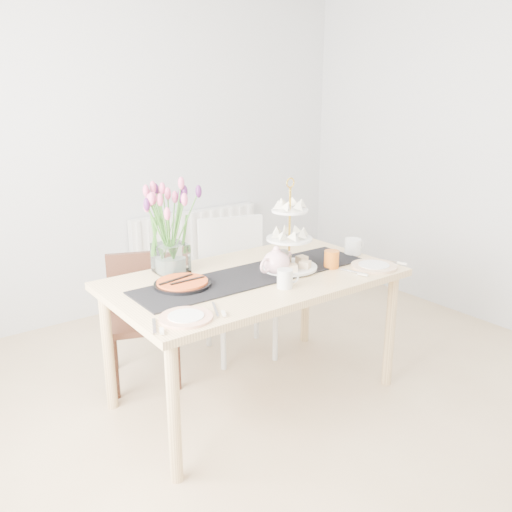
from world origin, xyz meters
TOP-DOWN VIEW (x-y plane):
  - room_shell at (0.00, 0.00)m, footprint 4.50×4.50m
  - radiator at (0.50, 2.19)m, footprint 1.20×0.08m
  - dining_table at (-0.10, 0.52)m, footprint 1.60×0.90m
  - chair_brown at (-0.51, 1.14)m, footprint 0.50×0.50m
  - chair_white at (0.17, 1.09)m, footprint 0.56×0.56m
  - table_runner at (-0.10, 0.52)m, footprint 1.40×0.35m
  - tulip_vase at (-0.44, 0.85)m, footprint 0.61×0.61m
  - cake_stand at (0.12, 0.48)m, footprint 0.32×0.32m
  - teapot at (0.00, 0.45)m, footprint 0.27×0.23m
  - cream_jug at (0.64, 0.48)m, footprint 0.11×0.11m
  - tart_tin at (-0.51, 0.59)m, footprint 0.30×0.30m
  - mug_grey at (0.08, 0.50)m, footprint 0.13×0.13m
  - mug_white at (-0.09, 0.27)m, footprint 0.11×0.11m
  - mug_orange at (0.34, 0.37)m, footprint 0.12×0.12m
  - plate_left at (-0.70, 0.22)m, footprint 0.32×0.32m
  - plate_right at (0.55, 0.22)m, footprint 0.33×0.33m

SIDE VIEW (x-z plane):
  - chair_brown at x=-0.51m, z-range 0.06..0.84m
  - radiator at x=0.50m, z-range 0.15..0.75m
  - chair_white at x=0.17m, z-range 0.08..0.99m
  - dining_table at x=-0.10m, z-range 0.30..1.05m
  - table_runner at x=-0.10m, z-range 0.75..0.76m
  - plate_left at x=-0.70m, z-range 0.75..0.76m
  - plate_right at x=0.55m, z-range 0.75..0.76m
  - tart_tin at x=-0.51m, z-range 0.75..0.79m
  - mug_white at x=-0.09m, z-range 0.75..0.85m
  - cream_jug at x=0.64m, z-range 0.75..0.85m
  - mug_orange at x=0.34m, z-range 0.75..0.85m
  - mug_grey at x=0.08m, z-range 0.75..0.86m
  - teapot at x=0.00m, z-range 0.75..0.90m
  - cake_stand at x=0.12m, z-range 0.65..1.12m
  - tulip_vase at x=-0.44m, z-range 0.82..1.35m
  - room_shell at x=0.00m, z-range -0.95..3.55m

